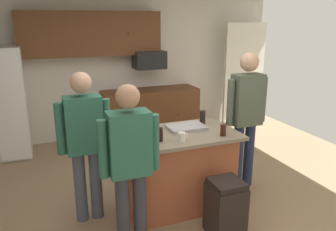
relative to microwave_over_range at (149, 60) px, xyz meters
name	(u,v)px	position (x,y,z in m)	size (l,w,h in m)	color
floor	(169,204)	(-0.60, -2.50, -1.45)	(7.04, 7.04, 0.00)	#937A5B
back_wall	(114,67)	(-0.60, 0.30, -0.15)	(6.40, 0.10, 2.60)	silver
french_door_window_panel	(244,73)	(2.00, -0.10, -0.35)	(0.90, 0.06, 2.00)	white
cabinet_run_upper	(92,34)	(-1.00, 0.10, 0.48)	(2.40, 0.38, 0.75)	brown
cabinet_run_lower	(150,112)	(0.00, -0.02, -1.00)	(1.80, 0.63, 0.90)	brown
microwave_over_range	(149,60)	(0.00, 0.00, 0.00)	(0.56, 0.40, 0.32)	black
kitchen_island	(177,170)	(-0.52, -2.56, -0.98)	(1.36, 0.83, 0.92)	#AD5638
person_guest_right	(130,159)	(-1.23, -3.12, -0.51)	(0.57, 0.22, 1.64)	#383842
person_host_foreground	(246,111)	(0.49, -2.41, -0.41)	(0.57, 0.23, 1.78)	#232D4C
person_elder_center	(85,138)	(-1.54, -2.45, -0.49)	(0.57, 0.22, 1.66)	#4C5166
glass_dark_ale	(159,135)	(-0.80, -2.73, -0.45)	(0.07, 0.07, 0.15)	black
glass_pilsner	(203,117)	(-0.09, -2.34, -0.44)	(0.07, 0.07, 0.17)	black
tumbler_amber	(223,130)	(-0.08, -2.82, -0.46)	(0.07, 0.07, 0.13)	#32180C
mug_ceramic_white	(182,137)	(-0.58, -2.82, -0.48)	(0.12, 0.08, 0.10)	white
glass_short_whisky	(152,130)	(-0.83, -2.59, -0.45)	(0.06, 0.06, 0.16)	black
serving_tray	(186,127)	(-0.36, -2.46, -0.51)	(0.44, 0.30, 0.04)	#B7B7BC
trash_bin	(225,208)	(-0.27, -3.26, -1.15)	(0.34, 0.34, 0.61)	black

